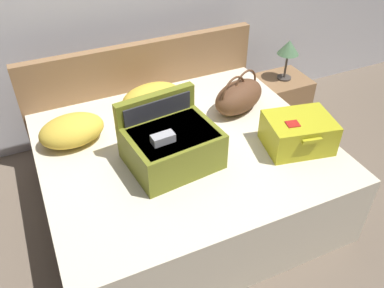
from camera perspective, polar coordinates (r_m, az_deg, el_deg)
The scene contains 10 objects.
ground_plane at distance 2.97m, azimuth 2.24°, elevation -13.42°, with size 12.00×12.00×0.00m, color #6B5B4C.
bed at distance 3.00m, azimuth -1.01°, elevation -4.51°, with size 1.96×1.70×0.58m, color beige.
headboard at distance 3.56m, azimuth -6.84°, elevation 6.79°, with size 2.00×0.08×0.98m, color olive.
hard_case_large at distance 2.58m, azimuth -2.98°, elevation 0.09°, with size 0.61×0.53×0.41m.
hard_case_medium at distance 2.83m, azimuth 14.81°, elevation 1.58°, with size 0.50×0.42×0.23m.
duffel_bag at distance 3.13m, azimuth 6.66°, elevation 6.74°, with size 0.53×0.42×0.32m.
pillow_near_headboard at distance 2.91m, azimuth -16.68°, elevation 1.87°, with size 0.45×0.32×0.20m, color gold.
pillow_center_head at distance 3.17m, azimuth -5.79°, elevation 6.66°, with size 0.48×0.27×0.20m, color gold.
nightstand at distance 3.96m, azimuth 12.38°, elevation 5.76°, with size 0.44×0.40×0.52m, color olive.
table_lamp at distance 3.71m, azimuth 13.53°, elevation 12.95°, with size 0.19×0.19×0.37m.
Camera 1 is at (-0.87, -1.64, 2.32)m, focal length 37.60 mm.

